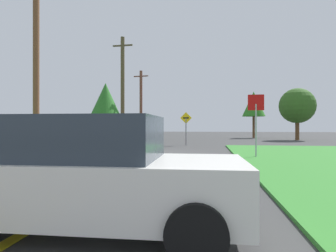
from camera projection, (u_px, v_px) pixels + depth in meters
ground_plane at (162, 153)px, 15.49m from camera, size 120.00×120.00×0.00m
lane_stripe_center at (114, 181)px, 7.57m from camera, size 0.20×14.00×0.01m
stop_sign at (256, 114)px, 13.02m from camera, size 0.73×0.07×2.93m
parked_car_near_building at (88, 136)px, 20.26m from camera, size 4.13×2.30×1.62m
car_behind_on_main_road at (94, 174)px, 3.97m from camera, size 4.05×1.99×1.62m
utility_pole_near at (36, 52)px, 12.29m from camera, size 1.76×0.63×9.11m
utility_pole_mid at (123, 89)px, 24.80m from camera, size 1.80×0.34×9.31m
utility_pole_far at (141, 104)px, 33.40m from camera, size 1.80×0.38×8.03m
direction_sign at (186, 125)px, 21.92m from camera, size 0.91×0.08×2.57m
oak_tree_left at (106, 103)px, 31.56m from camera, size 4.02×4.02×6.30m
pine_tree_center at (254, 104)px, 35.20m from camera, size 2.80×2.80×5.79m
oak_tree_right at (297, 106)px, 29.85m from camera, size 3.70×3.70×5.50m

